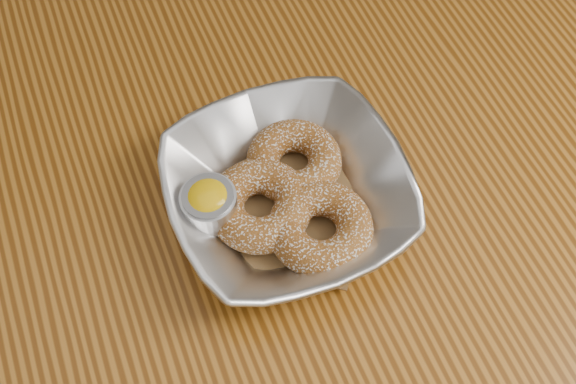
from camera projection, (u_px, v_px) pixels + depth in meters
name	position (u px, v px, depth m)	size (l,w,h in m)	color
ground_plane	(322.00, 358.00, 1.33)	(4.00, 4.00, 0.00)	#565659
table	(347.00, 193.00, 0.77)	(1.20, 0.80, 0.75)	brown
serving_bowl	(288.00, 194.00, 0.62)	(0.22, 0.22, 0.05)	silver
parchment	(288.00, 203.00, 0.64)	(0.14, 0.14, 0.00)	brown
donut_back	(294.00, 161.00, 0.64)	(0.09, 0.09, 0.03)	brown
donut_front	(320.00, 228.00, 0.60)	(0.10, 0.10, 0.03)	brown
donut_extra	(260.00, 205.00, 0.61)	(0.10, 0.10, 0.03)	brown
ramekin	(210.00, 207.00, 0.60)	(0.05, 0.05, 0.05)	silver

